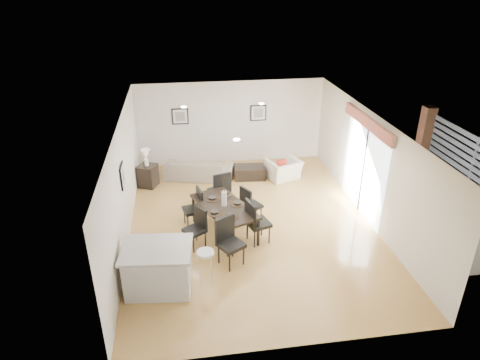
{
  "coord_description": "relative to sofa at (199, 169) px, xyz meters",
  "views": [
    {
      "loc": [
        -1.63,
        -9.1,
        5.76
      ],
      "look_at": [
        -0.22,
        0.4,
        1.05
      ],
      "focal_mm": 32.0,
      "sensor_mm": 36.0,
      "label": 1
    }
  ],
  "objects": [
    {
      "name": "side_table",
      "position": [
        -1.51,
        -0.32,
        0.03
      ],
      "size": [
        0.66,
        0.66,
        0.66
      ],
      "primitive_type": "cube",
      "rotation": [
        0.0,
        0.0,
        -0.43
      ],
      "color": "black",
      "rests_on": "ground"
    },
    {
      "name": "sliding_door",
      "position": [
        4.1,
        -2.56,
        1.36
      ],
      "size": [
        0.12,
        2.7,
        2.57
      ],
      "color": "white",
      "rests_on": "wall_right"
    },
    {
      "name": "coffee_table",
      "position": [
        1.56,
        -0.22,
        -0.11
      ],
      "size": [
        1.0,
        0.66,
        0.38
      ],
      "primitive_type": "cube",
      "rotation": [
        0.0,
        0.0,
        -0.09
      ],
      "color": "black",
      "rests_on": "ground"
    },
    {
      "name": "dining_chair_foot",
      "position": [
        0.46,
        -2.04,
        0.32
      ],
      "size": [
        0.63,
        0.63,
        1.11
      ],
      "rotation": [
        0.0,
        0.0,
        3.46
      ],
      "color": "black",
      "rests_on": "ground"
    },
    {
      "name": "courtyard",
      "position": [
        7.31,
        -1.99,
        0.62
      ],
      "size": [
        6.0,
        6.0,
        2.0
      ],
      "color": "gray",
      "rests_on": "ground"
    },
    {
      "name": "framed_print_back_right",
      "position": [
        2.04,
        1.11,
        1.35
      ],
      "size": [
        0.52,
        0.04,
        0.52
      ],
      "color": "black",
      "rests_on": "wall_back"
    },
    {
      "name": "ceiling",
      "position": [
        1.14,
        -2.86,
        2.4
      ],
      "size": [
        6.0,
        8.0,
        0.02
      ],
      "primitive_type": "cube",
      "color": "white",
      "rests_on": "wall_back"
    },
    {
      "name": "wall_right",
      "position": [
        4.14,
        -2.86,
        1.05
      ],
      "size": [
        0.04,
        8.0,
        2.7
      ],
      "primitive_type": "cube",
      "color": "silver",
      "rests_on": "ground"
    },
    {
      "name": "wall_left",
      "position": [
        -1.86,
        -2.86,
        1.05
      ],
      "size": [
        0.04,
        8.0,
        2.7
      ],
      "primitive_type": "cube",
      "color": "silver",
      "rests_on": "ground"
    },
    {
      "name": "vase",
      "position": [
        0.43,
        -3.18,
        0.76
      ],
      "size": [
        0.93,
        1.46,
        0.77
      ],
      "color": "white",
      "rests_on": "dining_table"
    },
    {
      "name": "dining_table",
      "position": [
        0.43,
        -3.18,
        0.39
      ],
      "size": [
        1.58,
        2.07,
        0.77
      ],
      "rotation": [
        0.0,
        0.0,
        0.4
      ],
      "color": "black",
      "rests_on": "ground"
    },
    {
      "name": "table_lamp",
      "position": [
        -1.51,
        -0.32,
        0.68
      ],
      "size": [
        0.26,
        0.26,
        0.51
      ],
      "color": "white",
      "rests_on": "side_table"
    },
    {
      "name": "bar_stool",
      "position": [
        -0.15,
        -4.97,
        0.35
      ],
      "size": [
        0.35,
        0.35,
        0.77
      ],
      "color": "silver",
      "rests_on": "ground"
    },
    {
      "name": "framed_print_left_wall",
      "position": [
        -1.83,
        -3.06,
        1.35
      ],
      "size": [
        0.04,
        0.52,
        0.52
      ],
      "rotation": [
        0.0,
        0.0,
        1.57
      ],
      "color": "black",
      "rests_on": "wall_left"
    },
    {
      "name": "courtyard_plant_b",
      "position": [
        7.04,
        -2.04,
        0.0
      ],
      "size": [
        0.38,
        0.38,
        0.61
      ],
      "primitive_type": "imported",
      "rotation": [
        0.0,
        0.0,
        -0.11
      ],
      "color": "#395524",
      "rests_on": "ground"
    },
    {
      "name": "dining_chair_head",
      "position": [
        0.39,
        -4.34,
        0.31
      ],
      "size": [
        0.67,
        0.67,
        1.09
      ],
      "rotation": [
        0.0,
        0.0,
        0.53
      ],
      "color": "black",
      "rests_on": "ground"
    },
    {
      "name": "kitchen_island",
      "position": [
        -1.09,
        -4.97,
        0.18
      ],
      "size": [
        1.46,
        1.18,
        0.95
      ],
      "rotation": [
        0.0,
        0.0,
        -0.11
      ],
      "color": "silver",
      "rests_on": "ground"
    },
    {
      "name": "sofa",
      "position": [
        0.0,
        0.0,
        0.0
      ],
      "size": [
        2.22,
        1.33,
        0.61
      ],
      "primitive_type": "imported",
      "rotation": [
        0.0,
        0.0,
        2.87
      ],
      "color": "gray",
      "rests_on": "ground"
    },
    {
      "name": "armchair",
      "position": [
        2.56,
        -0.41,
        0.01
      ],
      "size": [
        1.18,
        1.11,
        0.62
      ],
      "primitive_type": "imported",
      "rotation": [
        0.0,
        0.0,
        3.49
      ],
      "color": "beige",
      "rests_on": "ground"
    },
    {
      "name": "cushion",
      "position": [
        2.47,
        -0.5,
        0.2
      ],
      "size": [
        0.31,
        0.16,
        0.3
      ],
      "primitive_type": "cube",
      "rotation": [
        0.0,
        0.0,
        3.36
      ],
      "color": "maroon",
      "rests_on": "armchair"
    },
    {
      "name": "dining_chair_wfar",
      "position": [
        -0.22,
        -2.7,
        0.25
      ],
      "size": [
        0.53,
        0.53,
        0.99
      ],
      "rotation": [
        0.0,
        0.0,
        -1.35
      ],
      "color": "black",
      "rests_on": "ground"
    },
    {
      "name": "ground",
      "position": [
        1.14,
        -2.86,
        -0.3
      ],
      "size": [
        8.0,
        8.0,
        0.0
      ],
      "primitive_type": "plane",
      "color": "tan",
      "rests_on": "ground"
    },
    {
      "name": "dining_chair_wnear",
      "position": [
        -0.24,
        -3.6,
        0.24
      ],
      "size": [
        0.6,
        0.6,
        0.96
      ],
      "rotation": [
        0.0,
        0.0,
        -0.98
      ],
      "color": "black",
      "rests_on": "ground"
    },
    {
      "name": "courtyard_plant_a",
      "position": [
        6.9,
        -2.98,
        -0.01
      ],
      "size": [
        0.59,
        0.53,
        0.58
      ],
      "primitive_type": "imported",
      "rotation": [
        0.0,
        0.0,
        -0.15
      ],
      "color": "#395524",
      "rests_on": "ground"
    },
    {
      "name": "wall_front",
      "position": [
        1.14,
        -6.86,
        1.05
      ],
      "size": [
        6.0,
        0.04,
        2.7
      ],
      "primitive_type": "cube",
      "color": "silver",
      "rests_on": "ground"
    },
    {
      "name": "dining_chair_efar",
      "position": [
        1.1,
        -2.76,
        0.24
      ],
      "size": [
        0.6,
        0.6,
        0.98
      ],
      "rotation": [
        0.0,
        0.0,
        2.07
      ],
      "color": "black",
      "rests_on": "ground"
    },
    {
      "name": "framed_print_back_left",
      "position": [
        -0.46,
        1.11,
        1.35
      ],
      "size": [
        0.52,
        0.04,
        0.52
      ],
      "color": "black",
      "rests_on": "wall_back"
    },
    {
      "name": "dining_chair_enear",
      "position": [
        1.08,
        -3.67,
        0.31
      ],
      "size": [
        0.61,
        0.61,
        1.09
      ],
      "rotation": [
        0.0,
        0.0,
        1.86
      ],
      "color": "black",
      "rests_on": "ground"
    },
    {
      "name": "wall_back",
      "position": [
        1.14,
        1.14,
        1.05
      ],
      "size": [
        6.0,
        0.04,
        2.7
      ],
      "primitive_type": "cube",
      "color": "silver",
      "rests_on": "ground"
    }
  ]
}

